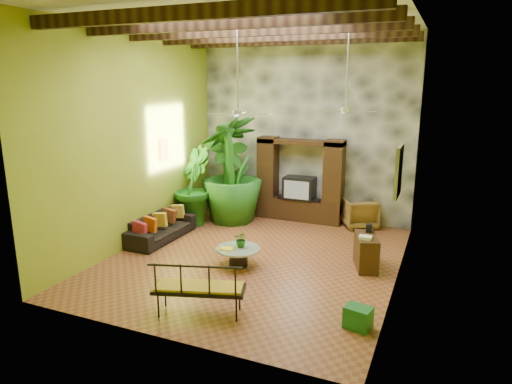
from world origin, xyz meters
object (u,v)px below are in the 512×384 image
at_px(entertainment_center, 300,186).
at_px(tall_plant_b, 192,186).
at_px(green_bin, 358,318).
at_px(sofa, 160,227).
at_px(coffee_table, 238,254).
at_px(tall_plant_c, 232,169).
at_px(wicker_armchair, 360,213).
at_px(side_console, 366,252).
at_px(tall_plant_a, 228,175).
at_px(iron_bench, 197,286).
at_px(ceiling_fan_front, 238,103).
at_px(ceiling_fan_back, 346,101).

xyz_separation_m(entertainment_center, tall_plant_b, (-2.57, -1.46, 0.09)).
relative_size(tall_plant_b, green_bin, 5.15).
height_order(sofa, coffee_table, sofa).
bearing_deg(tall_plant_b, entertainment_center, 29.52).
xyz_separation_m(sofa, coffee_table, (2.49, -0.76, -0.05)).
relative_size(tall_plant_c, green_bin, 7.15).
relative_size(entertainment_center, wicker_armchair, 2.82).
bearing_deg(green_bin, side_console, 97.32).
distance_m(tall_plant_a, side_console, 4.95).
bearing_deg(iron_bench, tall_plant_a, 93.76).
relative_size(tall_plant_c, iron_bench, 1.82).
bearing_deg(ceiling_fan_front, wicker_armchair, 61.94).
height_order(entertainment_center, tall_plant_b, entertainment_center).
relative_size(wicker_armchair, coffee_table, 0.91).
distance_m(tall_plant_c, side_console, 4.56).
distance_m(entertainment_center, side_console, 3.63).
distance_m(entertainment_center, sofa, 3.98).
distance_m(sofa, tall_plant_a, 2.69).
distance_m(tall_plant_a, tall_plant_b, 1.17).
height_order(ceiling_fan_back, tall_plant_c, ceiling_fan_back).
height_order(ceiling_fan_back, wicker_armchair, ceiling_fan_back).
height_order(iron_bench, side_console, iron_bench).
bearing_deg(ceiling_fan_front, sofa, 165.28).
relative_size(wicker_armchair, side_console, 0.96).
distance_m(sofa, tall_plant_b, 1.62).
bearing_deg(iron_bench, tall_plant_c, 92.22).
xyz_separation_m(tall_plant_a, green_bin, (4.64, -4.72, -1.03)).
bearing_deg(ceiling_fan_front, green_bin, -29.84).
bearing_deg(sofa, green_bin, -112.68).
height_order(side_console, green_bin, side_console).
distance_m(ceiling_fan_front, tall_plant_c, 3.63).
xyz_separation_m(entertainment_center, wicker_armchair, (1.69, 0.01, -0.58)).
bearing_deg(wicker_armchair, ceiling_fan_back, 59.22).
bearing_deg(green_bin, wicker_armchair, 100.47).
distance_m(ceiling_fan_back, green_bin, 4.69).
bearing_deg(ceiling_fan_back, tall_plant_a, 157.52).
bearing_deg(ceiling_fan_back, wicker_armchair, 87.30).
xyz_separation_m(wicker_armchair, tall_plant_b, (-4.26, -1.47, 0.67)).
bearing_deg(entertainment_center, ceiling_fan_front, -93.24).
height_order(tall_plant_c, green_bin, tall_plant_c).
bearing_deg(tall_plant_b, side_console, -14.31).
bearing_deg(entertainment_center, side_console, -49.23).
relative_size(ceiling_fan_front, coffee_table, 1.98).
distance_m(iron_bench, green_bin, 2.65).
distance_m(ceiling_fan_front, iron_bench, 3.69).
bearing_deg(ceiling_fan_back, ceiling_fan_front, -138.37).
height_order(tall_plant_a, tall_plant_b, tall_plant_a).
bearing_deg(coffee_table, entertainment_center, 87.48).
bearing_deg(wicker_armchair, iron_bench, 46.83).
height_order(entertainment_center, ceiling_fan_back, ceiling_fan_back).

